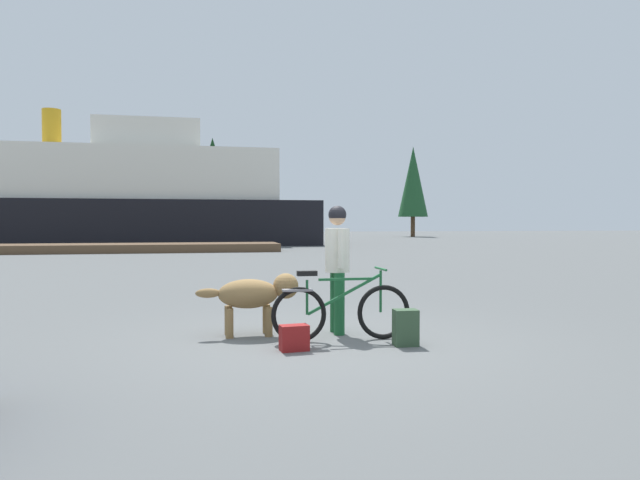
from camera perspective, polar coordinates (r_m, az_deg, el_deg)
ground_plane at (r=7.14m, az=0.45°, el=-9.98°), size 160.00×160.00×0.00m
bicycle at (r=7.12m, az=2.05°, el=-6.99°), size 1.74×0.44×0.89m
person_cyclist at (r=7.54m, az=1.72°, el=-1.69°), size 0.32×0.53×1.67m
dog at (r=7.49m, az=-6.45°, el=-5.35°), size 1.32×0.44×0.79m
backpack at (r=6.95m, az=8.44°, el=-8.54°), size 0.29×0.22×0.43m
handbag_pannier at (r=6.63m, az=-2.56°, el=-9.62°), size 0.34×0.21×0.29m
dock_pier at (r=29.82m, az=-21.56°, el=-0.76°), size 17.89×2.95×0.40m
ferry_boat at (r=38.79m, az=-20.12°, el=3.83°), size 26.33×7.48×8.40m
sailboat_moored at (r=37.66m, az=-12.38°, el=0.25°), size 7.55×2.12×7.16m
pine_tree_far_left at (r=60.23m, az=-25.33°, el=5.97°), size 2.84×2.84×9.70m
pine_tree_center at (r=55.07m, az=-10.54°, el=6.18°), size 4.30×4.30×9.30m
pine_tree_far_right at (r=58.71m, az=9.16°, el=5.67°), size 2.97×2.97×8.99m
pine_tree_mid_back at (r=63.41m, az=-15.74°, el=6.08°), size 3.01×3.01×10.43m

